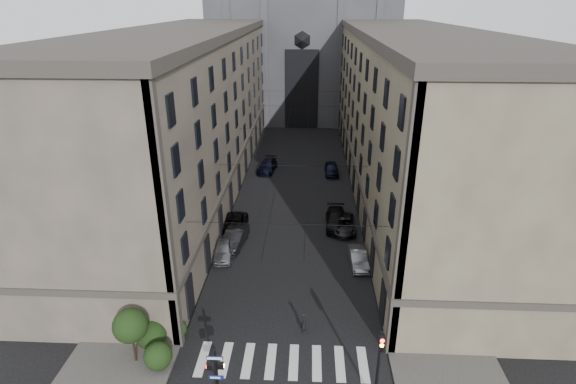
# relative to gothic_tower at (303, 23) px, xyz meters

# --- Properties ---
(sidewalk_left) EXTENTS (7.00, 80.00, 0.15)m
(sidewalk_left) POSITION_rel_gothic_tower_xyz_m (-10.50, -38.96, -17.72)
(sidewalk_left) COLOR #383533
(sidewalk_left) RESTS_ON ground
(sidewalk_right) EXTENTS (7.00, 80.00, 0.15)m
(sidewalk_right) POSITION_rel_gothic_tower_xyz_m (10.50, -38.96, -17.72)
(sidewalk_right) COLOR #383533
(sidewalk_right) RESTS_ON ground
(zebra_crossing) EXTENTS (11.00, 3.20, 0.01)m
(zebra_crossing) POSITION_rel_gothic_tower_xyz_m (0.00, -69.96, -17.79)
(zebra_crossing) COLOR beige
(zebra_crossing) RESTS_ON ground
(building_left) EXTENTS (13.60, 60.60, 18.85)m
(building_left) POSITION_rel_gothic_tower_xyz_m (-13.44, -38.96, -8.45)
(building_left) COLOR #464035
(building_left) RESTS_ON ground
(building_right) EXTENTS (13.60, 60.60, 18.85)m
(building_right) POSITION_rel_gothic_tower_xyz_m (13.44, -38.96, -8.45)
(building_right) COLOR brown
(building_right) RESTS_ON ground
(gothic_tower) EXTENTS (35.00, 23.00, 58.00)m
(gothic_tower) POSITION_rel_gothic_tower_xyz_m (0.00, 0.00, 0.00)
(gothic_tower) COLOR #2D2D33
(gothic_tower) RESTS_ON ground
(pedestrian_signal_left) EXTENTS (1.02, 0.38, 4.00)m
(pedestrian_signal_left) POSITION_rel_gothic_tower_xyz_m (-3.51, -73.46, -15.48)
(pedestrian_signal_left) COLOR black
(pedestrian_signal_left) RESTS_ON ground
(traffic_light_right) EXTENTS (0.34, 0.50, 5.20)m
(traffic_light_right) POSITION_rel_gothic_tower_xyz_m (5.60, -73.04, -14.51)
(traffic_light_right) COLOR black
(traffic_light_right) RESTS_ON ground
(shrub_cluster) EXTENTS (3.90, 4.40, 3.90)m
(shrub_cluster) POSITION_rel_gothic_tower_xyz_m (-8.72, -69.95, -16.00)
(shrub_cluster) COLOR black
(shrub_cluster) RESTS_ON sidewalk_left
(tram_wires) EXTENTS (14.00, 60.00, 0.43)m
(tram_wires) POSITION_rel_gothic_tower_xyz_m (0.00, -39.33, -10.55)
(tram_wires) COLOR black
(tram_wires) RESTS_ON ground
(car_left_near) EXTENTS (2.24, 4.51, 1.48)m
(car_left_near) POSITION_rel_gothic_tower_xyz_m (-6.20, -57.10, -17.06)
(car_left_near) COLOR slate
(car_left_near) RESTS_ON ground
(car_left_midnear) EXTENTS (2.37, 5.10, 1.62)m
(car_left_midnear) POSITION_rel_gothic_tower_xyz_m (-5.46, -55.11, -16.99)
(car_left_midnear) COLOR black
(car_left_midnear) RESTS_ON ground
(car_left_midfar) EXTENTS (2.49, 5.26, 1.45)m
(car_left_midfar) POSITION_rel_gothic_tower_xyz_m (-5.95, -52.14, -17.07)
(car_left_midfar) COLOR black
(car_left_midfar) RESTS_ON ground
(car_left_far) EXTENTS (2.75, 5.42, 1.51)m
(car_left_far) POSITION_rel_gothic_tower_xyz_m (-4.20, -34.35, -17.04)
(car_left_far) COLOR black
(car_left_far) RESTS_ON ground
(car_right_near) EXTENTS (1.69, 4.20, 1.36)m
(car_right_near) POSITION_rel_gothic_tower_xyz_m (6.03, -57.93, -17.12)
(car_right_near) COLOR gray
(car_right_near) RESTS_ON ground
(car_right_midnear) EXTENTS (2.31, 4.89, 1.35)m
(car_right_midnear) POSITION_rel_gothic_tower_xyz_m (5.22, -51.38, -17.12)
(car_right_midnear) COLOR black
(car_right_midnear) RESTS_ON ground
(car_right_midfar) EXTENTS (2.28, 5.39, 1.55)m
(car_right_midfar) POSITION_rel_gothic_tower_xyz_m (4.47, -50.61, -17.02)
(car_right_midfar) COLOR black
(car_right_midfar) RESTS_ON ground
(car_right_far) EXTENTS (1.88, 4.54, 1.54)m
(car_right_far) POSITION_rel_gothic_tower_xyz_m (4.62, -35.13, -17.03)
(car_right_far) COLOR black
(car_right_far) RESTS_ON ground
(pedestrian) EXTENTS (0.41, 0.59, 1.56)m
(pedestrian) POSITION_rel_gothic_tower_xyz_m (1.36, -66.96, -17.02)
(pedestrian) COLOR black
(pedestrian) RESTS_ON ground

